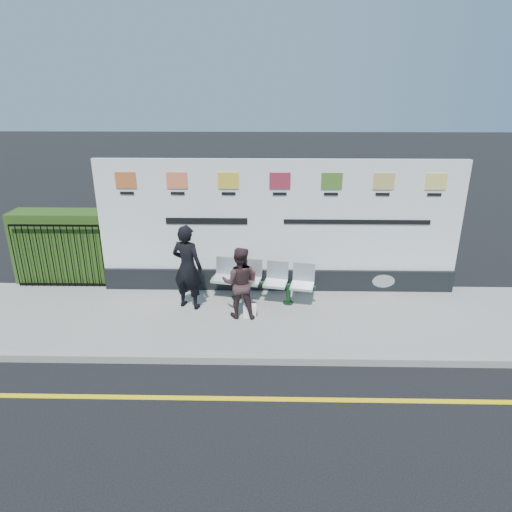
{
  "coord_description": "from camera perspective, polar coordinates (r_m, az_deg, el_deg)",
  "views": [
    {
      "loc": [
        0.19,
        -5.85,
        4.66
      ],
      "look_at": [
        0.01,
        3.0,
        1.25
      ],
      "focal_mm": 32.0,
      "sensor_mm": 36.0,
      "label": 1
    }
  ],
  "objects": [
    {
      "name": "kerb",
      "position": [
        8.25,
        -0.34,
        -12.74
      ],
      "size": [
        14.0,
        0.18,
        0.14
      ],
      "primitive_type": "cube",
      "color": "gray",
      "rests_on": "ground"
    },
    {
      "name": "hedge",
      "position": [
        11.8,
        -22.7,
        1.17
      ],
      "size": [
        2.35,
        0.7,
        1.7
      ],
      "primitive_type": "cube",
      "color": "#294815",
      "rests_on": "pavement"
    },
    {
      "name": "bench",
      "position": [
        10.01,
        0.78,
        -4.37
      ],
      "size": [
        2.29,
        1.0,
        0.48
      ],
      "primitive_type": null,
      "rotation": [
        0.0,
        0.0,
        -0.2
      ],
      "color": "silver",
      "rests_on": "pavement"
    },
    {
      "name": "railing",
      "position": [
        11.44,
        -23.5,
        0.02
      ],
      "size": [
        2.05,
        0.06,
        1.54
      ],
      "primitive_type": null,
      "color": "black",
      "rests_on": "pavement"
    },
    {
      "name": "pavement",
      "position": [
        9.53,
        -0.1,
        -7.77
      ],
      "size": [
        14.0,
        3.0,
        0.12
      ],
      "primitive_type": "cube",
      "color": "gray",
      "rests_on": "ground"
    },
    {
      "name": "woman_right",
      "position": [
        9.18,
        -2.05,
        -3.33
      ],
      "size": [
        0.75,
        0.6,
        1.49
      ],
      "primitive_type": "imported",
      "rotation": [
        0.0,
        0.0,
        3.09
      ],
      "color": "#382426",
      "rests_on": "pavement"
    },
    {
      "name": "yellow_line",
      "position": [
        7.48,
        -0.54,
        -17.43
      ],
      "size": [
        14.0,
        0.1,
        0.01
      ],
      "primitive_type": "cube",
      "color": "yellow",
      "rests_on": "ground"
    },
    {
      "name": "carrier_bag_white",
      "position": [
        9.4,
        -0.77,
        -6.88
      ],
      "size": [
        0.26,
        0.16,
        0.26
      ],
      "primitive_type": "cube",
      "color": "white",
      "rests_on": "pavement"
    },
    {
      "name": "handbag_brown",
      "position": [
        9.93,
        -0.86,
        -2.46
      ],
      "size": [
        0.26,
        0.13,
        0.2
      ],
      "primitive_type": "cube",
      "rotation": [
        0.0,
        0.0,
        -0.1
      ],
      "color": "black",
      "rests_on": "bench"
    },
    {
      "name": "woman_left",
      "position": [
        9.59,
        -8.57,
        -1.38
      ],
      "size": [
        0.78,
        0.64,
        1.83
      ],
      "primitive_type": "imported",
      "rotation": [
        0.0,
        0.0,
        2.79
      ],
      "color": "black",
      "rests_on": "pavement"
    },
    {
      "name": "billboard",
      "position": [
        10.23,
        2.86,
        2.59
      ],
      "size": [
        8.0,
        0.3,
        3.0
      ],
      "color": "black",
      "rests_on": "pavement"
    },
    {
      "name": "ground",
      "position": [
        7.48,
        -0.54,
        -17.45
      ],
      "size": [
        80.0,
        80.0,
        0.0
      ],
      "primitive_type": "plane",
      "color": "black"
    }
  ]
}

